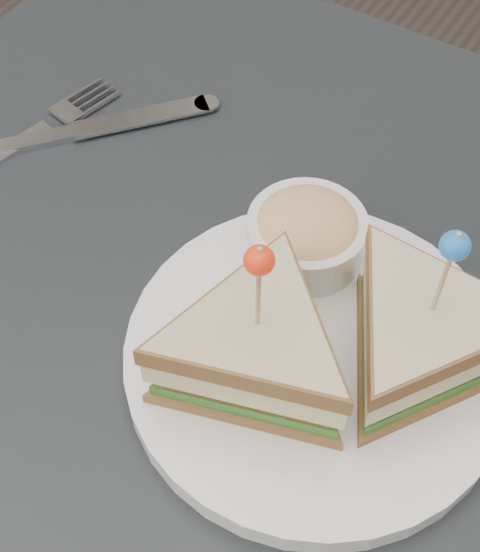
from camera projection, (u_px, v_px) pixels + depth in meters
The scene contains 4 objects.
table at pixel (223, 371), 0.63m from camera, with size 0.80×0.80×0.75m.
plate_meal at pixel (330, 335), 0.51m from camera, with size 0.32×0.32×0.16m.
cutlery_fork at pixel (30, 137), 0.68m from camera, with size 0.06×0.21×0.01m.
cutlery_knife at pixel (84, 130), 0.69m from camera, with size 0.16×0.19×0.01m.
Camera 1 is at (0.18, -0.26, 1.22)m, focal length 50.00 mm.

